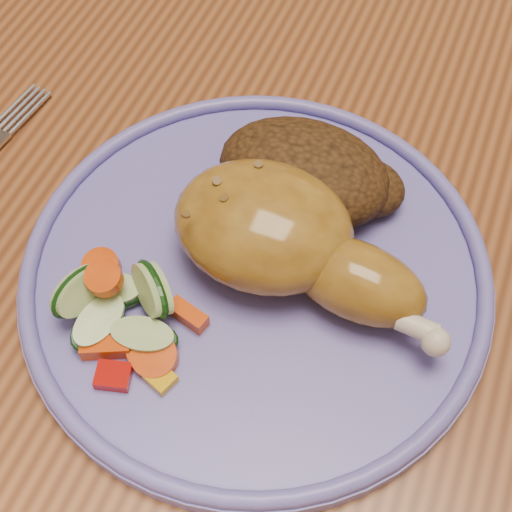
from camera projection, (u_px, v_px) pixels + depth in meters
name	position (u px, v px, depth m)	size (l,w,h in m)	color
ground	(329.00, 479.00, 1.12)	(4.00, 4.00, 0.00)	brown
dining_table	(404.00, 247.00, 0.55)	(0.90, 1.40, 0.75)	brown
plate	(256.00, 274.00, 0.44)	(0.29, 0.29, 0.01)	#655EB8
plate_rim	(256.00, 265.00, 0.43)	(0.28, 0.28, 0.01)	#655EB8
chicken_leg	(286.00, 239.00, 0.41)	(0.17, 0.09, 0.06)	#A27122
rice_pilaf	(308.00, 175.00, 0.45)	(0.12, 0.08, 0.05)	#412710
vegetable_pile	(121.00, 312.00, 0.40)	(0.09, 0.08, 0.04)	#A50A05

